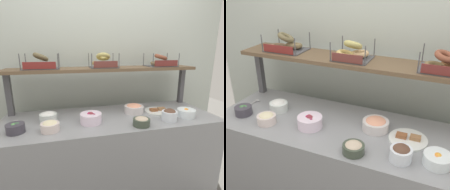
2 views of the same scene
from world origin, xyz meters
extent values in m
cube|color=#B5C0B6|center=(0.00, 0.55, 1.20)|extent=(3.13, 0.06, 2.40)
cube|color=gray|center=(0.00, 0.00, 0.42)|extent=(1.93, 0.70, 0.85)
cube|color=#4C4C51|center=(-0.91, 0.27, 1.05)|extent=(0.05, 0.05, 0.40)
cube|color=brown|center=(0.00, 0.27, 1.26)|extent=(1.89, 0.32, 0.03)
cylinder|color=white|center=(-0.20, -0.09, 0.89)|extent=(0.18, 0.18, 0.08)
sphere|color=#933354|center=(-0.18, -0.12, 0.92)|extent=(0.03, 0.03, 0.03)
sphere|color=#932747|center=(-0.20, -0.09, 0.92)|extent=(0.05, 0.05, 0.05)
sphere|color=#A9294D|center=(-0.21, -0.09, 0.92)|extent=(0.05, 0.05, 0.05)
sphere|color=#8F323E|center=(-0.20, -0.10, 0.92)|extent=(0.05, 0.05, 0.05)
sphere|color=#A8234E|center=(-0.22, -0.09, 0.92)|extent=(0.04, 0.04, 0.04)
cylinder|color=silver|center=(0.24, 0.06, 0.89)|extent=(0.19, 0.19, 0.07)
ellipsoid|color=#F9A784|center=(0.24, 0.06, 0.91)|extent=(0.15, 0.15, 0.05)
cylinder|color=white|center=(-0.55, 0.02, 0.89)|extent=(0.14, 0.14, 0.07)
ellipsoid|color=white|center=(-0.55, 0.02, 0.92)|extent=(0.11, 0.11, 0.05)
cylinder|color=white|center=(0.47, -0.21, 0.89)|extent=(0.13, 0.13, 0.08)
ellipsoid|color=brown|center=(0.47, -0.21, 0.93)|extent=(0.10, 0.10, 0.06)
cylinder|color=white|center=(0.67, -0.16, 0.88)|extent=(0.16, 0.16, 0.07)
sphere|color=orange|center=(0.67, -0.16, 0.91)|extent=(0.04, 0.04, 0.04)
sphere|color=#F6A93A|center=(0.68, -0.16, 0.91)|extent=(0.04, 0.04, 0.04)
sphere|color=orange|center=(0.67, -0.17, 0.91)|extent=(0.03, 0.03, 0.03)
cylinder|color=#403C47|center=(-0.77, -0.14, 0.88)|extent=(0.13, 0.13, 0.07)
sphere|color=green|center=(-0.78, -0.12, 0.91)|extent=(0.02, 0.02, 0.02)
sphere|color=green|center=(-0.77, -0.12, 0.91)|extent=(0.03, 0.03, 0.03)
sphere|color=#4DAD5B|center=(-0.75, -0.13, 0.91)|extent=(0.03, 0.03, 0.03)
sphere|color=#569055|center=(-0.78, -0.14, 0.91)|extent=(0.04, 0.04, 0.04)
cylinder|color=#404A3D|center=(0.19, -0.25, 0.88)|extent=(0.14, 0.14, 0.06)
ellipsoid|color=beige|center=(0.19, -0.25, 0.90)|extent=(0.11, 0.11, 0.04)
cylinder|color=silver|center=(-0.52, -0.17, 0.88)|extent=(0.14, 0.14, 0.06)
ellipsoid|color=beige|center=(-0.52, -0.17, 0.91)|extent=(0.11, 0.11, 0.05)
cylinder|color=white|center=(0.48, 0.02, 0.86)|extent=(0.26, 0.26, 0.01)
cube|color=brown|center=(0.44, 0.02, 0.88)|extent=(0.07, 0.05, 0.02)
cube|color=#9D6D46|center=(0.53, 0.03, 0.88)|extent=(0.07, 0.05, 0.02)
cube|color=#B7B7BC|center=(-0.83, 0.00, 0.86)|extent=(0.02, 0.14, 0.01)
ellipsoid|color=#B7B7BC|center=(-0.83, 0.09, 0.86)|extent=(0.04, 0.03, 0.01)
cube|color=#4C4C51|center=(-0.60, 0.28, 1.28)|extent=(0.32, 0.24, 0.01)
cylinder|color=#4C4C51|center=(-0.76, 0.16, 1.35)|extent=(0.01, 0.01, 0.14)
cylinder|color=#4C4C51|center=(-0.45, 0.16, 1.35)|extent=(0.01, 0.01, 0.14)
cylinder|color=#4C4C51|center=(-0.76, 0.39, 1.35)|extent=(0.01, 0.01, 0.14)
cylinder|color=#4C4C51|center=(-0.45, 0.39, 1.35)|extent=(0.01, 0.01, 0.14)
cube|color=maroon|center=(-0.60, 0.16, 1.32)|extent=(0.27, 0.01, 0.06)
torus|color=brown|center=(-0.66, 0.25, 1.31)|extent=(0.19, 0.20, 0.05)
torus|color=brown|center=(-0.55, 0.31, 1.32)|extent=(0.15, 0.16, 0.06)
torus|color=brown|center=(-0.60, 0.28, 1.39)|extent=(0.19, 0.19, 0.10)
cube|color=#4C4C51|center=(-0.02, 0.27, 1.28)|extent=(0.27, 0.24, 0.01)
cylinder|color=#4C4C51|center=(-0.15, 0.15, 1.35)|extent=(0.01, 0.01, 0.14)
cylinder|color=#4C4C51|center=(0.11, 0.15, 1.35)|extent=(0.01, 0.01, 0.14)
cylinder|color=#4C4C51|center=(-0.15, 0.38, 1.35)|extent=(0.01, 0.01, 0.14)
cylinder|color=#4C4C51|center=(0.11, 0.38, 1.35)|extent=(0.01, 0.01, 0.14)
cube|color=brown|center=(-0.02, 0.15, 1.32)|extent=(0.23, 0.01, 0.06)
torus|color=tan|center=(-0.06, 0.24, 1.32)|extent=(0.18, 0.17, 0.06)
torus|color=tan|center=(0.02, 0.30, 1.32)|extent=(0.17, 0.17, 0.06)
torus|color=tan|center=(-0.02, 0.27, 1.39)|extent=(0.17, 0.18, 0.09)
cube|color=#4C4C51|center=(0.62, 0.26, 1.28)|extent=(0.30, 0.24, 0.01)
cylinder|color=#4C4C51|center=(0.47, 0.15, 1.35)|extent=(0.01, 0.01, 0.14)
cylinder|color=#4C4C51|center=(0.47, 0.38, 1.35)|extent=(0.01, 0.01, 0.14)
cube|color=maroon|center=(0.62, 0.14, 1.32)|extent=(0.26, 0.01, 0.06)
torus|color=olive|center=(0.56, 0.23, 1.31)|extent=(0.16, 0.16, 0.05)
torus|color=brown|center=(0.62, 0.26, 1.38)|extent=(0.19, 0.18, 0.08)
camera|label=1|loc=(-0.37, -1.48, 1.44)|focal=28.17mm
camera|label=2|loc=(0.61, -1.47, 1.86)|focal=41.24mm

